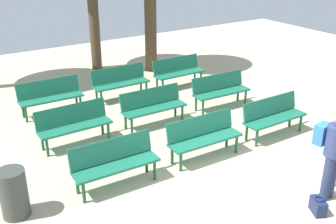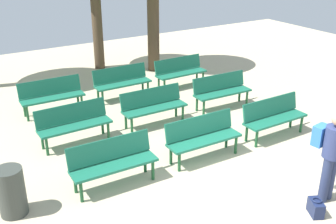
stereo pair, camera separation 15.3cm
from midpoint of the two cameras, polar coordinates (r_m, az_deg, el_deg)
The scene contains 13 objects.
ground_plane at distance 7.61m, azimuth 12.19°, elevation -11.26°, with size 24.00×24.00×0.00m, color #BCAD8E.
bench_r0_c0 at distance 7.54m, azimuth -7.14°, elevation -6.67°, with size 1.61×0.51×0.87m.
bench_r0_c1 at distance 8.40m, azimuth 5.34°, elevation -3.24°, with size 1.61×0.51×0.87m.
bench_r0_c2 at distance 9.59m, azimuth 14.91°, elevation -0.45°, with size 1.60×0.49×0.87m.
bench_r1_c0 at distance 9.16m, azimuth -12.52°, elevation -1.35°, with size 1.61×0.51×0.87m.
bench_r1_c1 at distance 9.86m, azimuth -1.62°, elevation 1.05°, with size 1.61×0.50×0.87m.
bench_r1_c2 at distance 10.94m, azimuth 7.81°, elevation 3.15°, with size 1.62×0.54×0.87m.
bench_r2_c0 at distance 10.90m, azimuth -15.50°, elevation 2.41°, with size 1.61×0.52×0.87m.
bench_r2_c1 at distance 11.57m, azimuth -6.06°, elevation 4.38°, with size 1.60×0.49×0.87m.
bench_r2_c2 at distance 12.38m, azimuth 2.04°, elevation 5.80°, with size 1.61×0.51×0.87m.
visitor_with_backpack at distance 7.43m, azimuth 22.25°, elevation -5.09°, with size 0.38×0.56×1.65m.
handbag at distance 7.37m, azimuth 20.44°, elevation -12.34°, with size 0.30×0.37×0.29m.
trash_bin at distance 7.23m, azimuth -20.39°, elevation -10.35°, with size 0.45×0.45×0.84m, color #383D38.
Camera 2 is at (-4.46, -4.42, 4.28)m, focal length 43.82 mm.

